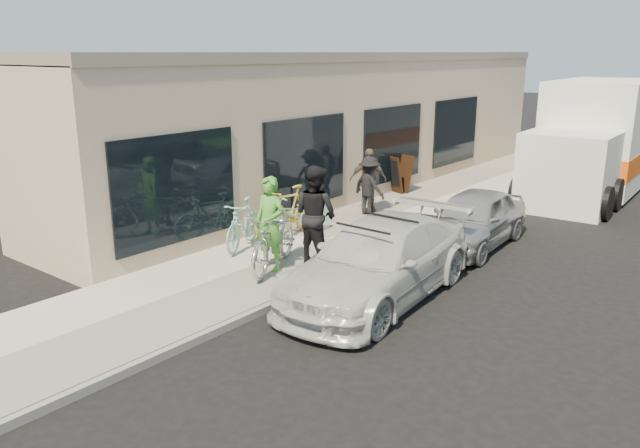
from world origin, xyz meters
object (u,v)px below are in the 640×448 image
Objects in this scene: bike_rack at (309,204)px; moving_truck at (594,144)px; sedan_white at (379,261)px; bystander_b at (368,180)px; woman_rider at (270,224)px; cruiser_bike_a at (243,224)px; bystander_a at (369,186)px; tandem_bike at (275,239)px; sandwich_board at (398,174)px; cruiser_bike_b at (296,215)px; man_standing at (316,214)px; cruiser_bike_c at (287,211)px; sedan_silver at (473,219)px.

moving_truck is (3.99, 8.85, 0.83)m from bike_rack.
sedan_white is 5.72m from bystander_b.
moving_truck is 12.02m from woman_rider.
bystander_a is (0.49, 4.04, 0.23)m from cruiser_bike_a.
tandem_bike is (1.46, -2.79, 0.06)m from bike_rack.
moving_truck is (4.33, 4.29, 0.80)m from sandwich_board.
tandem_bike is (-2.21, -0.30, 0.05)m from sedan_white.
cruiser_bike_b is at bearing 97.43° from bystander_a.
cruiser_bike_b is at bearing -132.56° from bystander_b.
woman_rider is 1.10× the size of bystander_b.
bike_rack is 0.48× the size of woman_rider.
woman_rider reaches higher than sedan_white.
tandem_bike reaches higher than cruiser_bike_b.
moving_truck is 7.72m from bystander_b.
moving_truck is at bearing -97.75° from man_standing.
tandem_bike is (1.79, -7.35, 0.02)m from sandwich_board.
man_standing is at bearing -14.97° from cruiser_bike_a.
tandem_bike is at bearing -45.58° from cruiser_bike_c.
tandem_bike is at bearing -62.38° from bike_rack.
sedan_silver is 2.10× the size of cruiser_bike_a.
bystander_b is (-3.72, -6.74, -0.52)m from moving_truck.
sandwich_board is at bearing 94.17° from bike_rack.
sedan_white is 3.67m from cruiser_bike_b.
moving_truck is at bearing 47.27° from cruiser_bike_a.
sandwich_board is 0.57× the size of cruiser_bike_b.
bystander_a is at bearing -119.13° from moving_truck.
sedan_white reaches higher than cruiser_bike_c.
bystander_a is (-3.08, 0.40, 0.27)m from sedan_silver.
sandwich_board is 6.14m from moving_truck.
cruiser_bike_a reaches higher than cruiser_bike_b.
sandwich_board is at bearing 80.63° from tandem_bike.
bike_rack is 0.95m from cruiser_bike_b.
man_standing reaches higher than cruiser_bike_c.
sedan_white is 1.95m from man_standing.
bystander_a is at bearing 73.62° from bike_rack.
sandwich_board is 0.60× the size of woman_rider.
bystander_b is (-1.16, 4.99, -0.08)m from woman_rider.
sedan_silver is at bearing 45.61° from cruiser_bike_b.
woman_rider is at bearing 69.02° from man_standing.
sandwich_board is at bearing -138.21° from moving_truck.
cruiser_bike_a reaches higher than bike_rack.
man_standing is 4.39m from bystander_b.
bike_rack is 3.14m from tandem_bike.
sedan_silver is at bearing -176.36° from bystander_a.
tandem_bike is 1.34× the size of bystander_b.
moving_truck reaches higher than man_standing.
sandwich_board is at bearing 70.00° from cruiser_bike_a.
woman_rider is at bearing -174.21° from sedan_white.
bystander_b is (-0.26, 0.32, 0.07)m from bystander_a.
tandem_bike is 2.20m from cruiser_bike_b.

